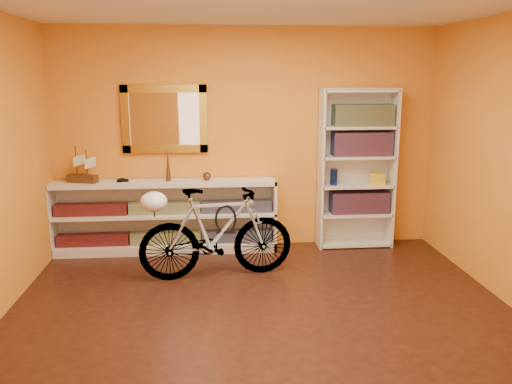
{
  "coord_description": "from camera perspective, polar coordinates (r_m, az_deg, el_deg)",
  "views": [
    {
      "loc": [
        -0.42,
        -4.17,
        2.05
      ],
      "look_at": [
        0.0,
        0.7,
        0.95
      ],
      "focal_mm": 36.67,
      "sensor_mm": 36.0,
      "label": 1
    }
  ],
  "objects": [
    {
      "name": "floor",
      "position": [
        4.67,
        0.76,
        -13.44
      ],
      "size": [
        4.5,
        4.0,
        0.01
      ],
      "primitive_type": "cube",
      "color": "black",
      "rests_on": "ground"
    },
    {
      "name": "ceiling",
      "position": [
        4.23,
        0.87,
        20.24
      ],
      "size": [
        4.5,
        4.0,
        0.01
      ],
      "primitive_type": "cube",
      "color": "silver",
      "rests_on": "ground"
    },
    {
      "name": "back_wall",
      "position": [
        6.23,
        -1.04,
        5.76
      ],
      "size": [
        4.5,
        0.01,
        2.6
      ],
      "primitive_type": "cube",
      "color": "orange",
      "rests_on": "ground"
    },
    {
      "name": "gilt_mirror",
      "position": [
        6.18,
        -9.93,
        7.85
      ],
      "size": [
        0.98,
        0.06,
        0.78
      ],
      "primitive_type": "cube",
      "color": "olive",
      "rests_on": "back_wall"
    },
    {
      "name": "wall_socket",
      "position": [
        6.55,
        6.91,
        -3.38
      ],
      "size": [
        0.09,
        0.02,
        0.09
      ],
      "primitive_type": "cube",
      "color": "silver",
      "rests_on": "back_wall"
    },
    {
      "name": "console_unit",
      "position": [
        6.22,
        -9.87,
        -2.65
      ],
      "size": [
        2.6,
        0.35,
        0.85
      ],
      "primitive_type": null,
      "color": "silver",
      "rests_on": "floor"
    },
    {
      "name": "cd_row_lower",
      "position": [
        6.28,
        -9.8,
        -4.94
      ],
      "size": [
        2.5,
        0.13,
        0.14
      ],
      "primitive_type": "cube",
      "color": "black",
      "rests_on": "console_unit"
    },
    {
      "name": "cd_row_upper",
      "position": [
        6.18,
        -9.92,
        -1.71
      ],
      "size": [
        2.5,
        0.13,
        0.14
      ],
      "primitive_type": "cube",
      "color": "navy",
      "rests_on": "console_unit"
    },
    {
      "name": "model_ship",
      "position": [
        6.24,
        -18.5,
        2.86
      ],
      "size": [
        0.37,
        0.24,
        0.41
      ],
      "primitive_type": null,
      "rotation": [
        0.0,
        0.0,
        -0.34
      ],
      "color": "#3C2311",
      "rests_on": "console_unit"
    },
    {
      "name": "toy_car",
      "position": [
        6.19,
        -14.32,
        1.1
      ],
      "size": [
        0.0,
        0.01,
        0.0
      ],
      "primitive_type": "imported",
      "rotation": [
        0.0,
        0.0,
        1.83
      ],
      "color": "black",
      "rests_on": "console_unit"
    },
    {
      "name": "bronze_ornament",
      "position": [
        6.09,
        -9.58,
        2.88
      ],
      "size": [
        0.06,
        0.06,
        0.37
      ],
      "primitive_type": "cone",
      "color": "#58321E",
      "rests_on": "console_unit"
    },
    {
      "name": "decorative_orb",
      "position": [
        6.09,
        -5.37,
        1.73
      ],
      "size": [
        0.1,
        0.1,
        0.1
      ],
      "primitive_type": "sphere",
      "color": "#58321E",
      "rests_on": "console_unit"
    },
    {
      "name": "bookcase",
      "position": [
        6.35,
        10.91,
        2.47
      ],
      "size": [
        0.9,
        0.3,
        1.9
      ],
      "primitive_type": null,
      "color": "silver",
      "rests_on": "floor"
    },
    {
      "name": "book_row_a",
      "position": [
        6.44,
        11.19,
        -1.08
      ],
      "size": [
        0.7,
        0.22,
        0.26
      ],
      "primitive_type": "cube",
      "color": "maroon",
      "rests_on": "bookcase"
    },
    {
      "name": "book_row_b",
      "position": [
        6.32,
        11.46,
        5.19
      ],
      "size": [
        0.7,
        0.22,
        0.28
      ],
      "primitive_type": "cube",
      "color": "maroon",
      "rests_on": "bookcase"
    },
    {
      "name": "book_row_c",
      "position": [
        6.28,
        11.59,
        8.22
      ],
      "size": [
        0.7,
        0.22,
        0.25
      ],
      "primitive_type": "cube",
      "color": "#194B57",
      "rests_on": "bookcase"
    },
    {
      "name": "travel_mug",
      "position": [
        6.27,
        8.49,
        1.63
      ],
      "size": [
        0.09,
        0.09,
        0.2
      ],
      "primitive_type": "cylinder",
      "color": "navy",
      "rests_on": "bookcase"
    },
    {
      "name": "red_tin",
      "position": [
        6.25,
        9.28,
        7.94
      ],
      "size": [
        0.17,
        0.17,
        0.17
      ],
      "primitive_type": "cube",
      "rotation": [
        0.0,
        0.0,
        0.26
      ],
      "color": "maroon",
      "rests_on": "bookcase"
    },
    {
      "name": "yellow_bag",
      "position": [
        6.4,
        13.11,
        1.41
      ],
      "size": [
        0.21,
        0.17,
        0.14
      ],
      "primitive_type": "cube",
      "rotation": [
        0.0,
        0.0,
        -0.29
      ],
      "color": "gold",
      "rests_on": "bookcase"
    },
    {
      "name": "bicycle",
      "position": [
        5.36,
        -4.31,
        -4.46
      ],
      "size": [
        0.63,
        1.65,
        0.95
      ],
      "primitive_type": "imported",
      "rotation": [
        0.0,
        0.0,
        1.7
      ],
      "color": "silver",
      "rests_on": "floor"
    },
    {
      "name": "helmet",
      "position": [
        5.22,
        -11.09,
        -1.05
      ],
      "size": [
        0.27,
        0.25,
        0.2
      ],
      "primitive_type": "ellipsoid",
      "color": "white",
      "rests_on": "bicycle"
    },
    {
      "name": "u_lock",
      "position": [
        5.33,
        -3.33,
        -2.94
      ],
      "size": [
        0.22,
        0.02,
        0.22
      ],
      "primitive_type": "torus",
      "rotation": [
        1.57,
        0.0,
        0.0
      ],
      "color": "black",
      "rests_on": "bicycle"
    }
  ]
}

